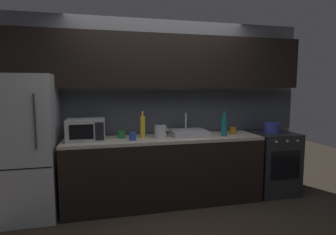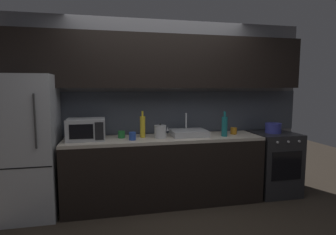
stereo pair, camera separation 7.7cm
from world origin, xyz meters
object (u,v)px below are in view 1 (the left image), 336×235
refrigerator (27,147)px  mug_amber (233,131)px  mug_blue (133,136)px  wine_bottle_teal (224,126)px  oven_range (272,162)px  kettle (161,132)px  wine_bottle_yellow (143,126)px  microwave (86,130)px  cooking_pot (272,128)px  mug_green (121,135)px

refrigerator → mug_amber: 2.68m
mug_blue → mug_amber: bearing=5.3°
refrigerator → wine_bottle_teal: size_ratio=5.05×
refrigerator → oven_range: refrigerator is taller
refrigerator → kettle: refrigerator is taller
wine_bottle_yellow → refrigerator: bearing=-178.1°
refrigerator → kettle: size_ratio=8.97×
oven_range → mug_amber: size_ratio=9.83×
mug_amber → microwave: bearing=-179.8°
kettle → wine_bottle_yellow: size_ratio=0.54×
microwave → cooking_pot: microwave is taller
microwave → mug_blue: bearing=-12.5°
refrigerator → wine_bottle_yellow: size_ratio=4.87×
mug_green → microwave: bearing=-173.9°
oven_range → kettle: size_ratio=4.73×
refrigerator → wine_bottle_teal: (2.48, -0.11, 0.19)m
mug_green → oven_range: bearing=-1.7°
microwave → mug_amber: bearing=0.2°
wine_bottle_yellow → mug_amber: (1.29, -0.02, -0.10)m
mug_blue → cooking_pot: (2.04, 0.11, 0.02)m
microwave → mug_green: (0.44, 0.05, -0.09)m
kettle → mug_amber: bearing=3.3°
microwave → wine_bottle_yellow: size_ratio=1.31×
refrigerator → mug_green: size_ratio=18.46×
refrigerator → mug_green: (1.12, 0.06, 0.09)m
oven_range → mug_amber: bearing=177.6°
wine_bottle_teal → microwave: bearing=176.0°
microwave → cooking_pot: size_ratio=2.02×
mug_green → mug_blue: size_ratio=0.92×
wine_bottle_yellow → mug_amber: 1.29m
refrigerator → kettle: 1.62m
cooking_pot → oven_range: bearing=-2.4°
refrigerator → microwave: 0.70m
microwave → wine_bottle_yellow: 0.71m
kettle → mug_green: size_ratio=2.06×
cooking_pot → refrigerator: bearing=-180.0°
oven_range → refrigerator: bearing=180.0°
oven_range → kettle: 1.78m
wine_bottle_teal → mug_green: size_ratio=3.66×
kettle → wine_bottle_teal: 0.87m
wine_bottle_yellow → mug_amber: size_ratio=3.83×
refrigerator → wine_bottle_teal: bearing=-2.5°
oven_range → microwave: bearing=179.6°
wine_bottle_teal → cooking_pot: 0.81m
oven_range → microwave: size_ratio=1.96×
mug_amber → mug_blue: 1.44m
mug_amber → refrigerator: bearing=-179.5°
microwave → oven_range: bearing=-0.4°
mug_amber → mug_blue: size_ratio=0.91×
wine_bottle_teal → mug_green: (-1.36, 0.17, -0.09)m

